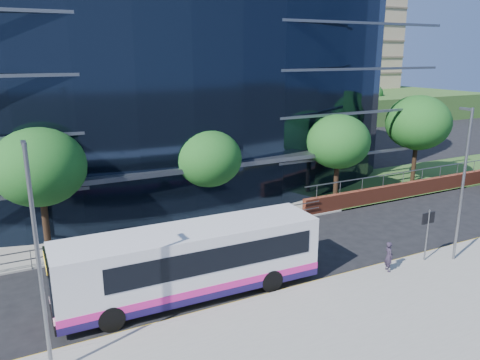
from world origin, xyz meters
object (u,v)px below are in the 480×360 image
tree_far_c (338,142)px  tree_dist_f (370,94)px  streetlight_west (38,257)px  city_bus (194,261)px  street_sign (428,224)px  tree_dist_e (295,97)px  tree_far_a (39,167)px  tree_far_d (418,123)px  streetlight_east (463,181)px  pedestrian (389,256)px  tree_far_b (209,159)px

tree_far_c → tree_dist_f: tree_far_c is taller
streetlight_west → city_bus: streetlight_west is taller
street_sign → streetlight_west: (-18.50, -0.59, 2.29)m
street_sign → tree_dist_e: size_ratio=0.43×
street_sign → tree_far_a: size_ratio=0.40×
street_sign → tree_far_d: 16.61m
tree_dist_f → streetlight_west: size_ratio=0.76×
tree_dist_e → tree_dist_f: bearing=7.1°
streetlight_west → tree_dist_e: bearing=48.0°
tree_far_a → streetlight_east: bearing=-30.5°
tree_dist_f → city_bus: 63.00m
street_sign → streetlight_west: streetlight_west is taller
tree_far_c → city_bus: bearing=-150.5°
tree_dist_e → city_bus: bearing=-128.8°
streetlight_east → tree_dist_f: bearing=52.4°
tree_far_d → streetlight_east: 15.77m
tree_far_a → tree_dist_e: bearing=40.0°
tree_dist_e → street_sign: bearing=-115.1°
tree_far_d → streetlight_west: streetlight_west is taller
tree_far_c → tree_dist_e: bearing=61.3°
street_sign → streetlight_west: size_ratio=0.35×
tree_far_d → streetlight_west: size_ratio=0.93×
tree_far_c → pedestrian: (-5.12, -10.64, -3.61)m
tree_far_c → streetlight_west: size_ratio=0.81×
tree_far_b → city_bus: 10.16m
streetlight_west → city_bus: size_ratio=0.67×
tree_dist_f → streetlight_east: bearing=-127.6°
tree_far_b → city_bus: size_ratio=0.51×
street_sign → tree_dist_f: (35.50, 43.59, 2.06)m
tree_far_a → tree_far_c: size_ratio=1.07×
tree_far_c → tree_dist_e: size_ratio=1.00×
street_sign → tree_dist_e: tree_dist_e is taller
tree_far_a → city_bus: tree_far_a is taller
tree_far_a → tree_far_d: size_ratio=0.94×
pedestrian → tree_far_a: bearing=72.3°
streetlight_east → city_bus: (-13.57, 2.95, -2.73)m
tree_far_a → streetlight_west: streetlight_west is taller
pedestrian → tree_dist_e: bearing=-10.1°
pedestrian → tree_dist_f: bearing=-23.2°
tree_dist_e → tree_dist_f: (16.00, 2.00, -0.33)m
tree_far_a → tree_far_b: tree_far_a is taller
tree_dist_f → pedestrian: size_ratio=3.92×
streetlight_west → pedestrian: streetlight_west is taller
tree_dist_e → city_bus: tree_dist_e is taller
tree_dist_f → city_bus: size_ratio=0.51×
tree_dist_e → city_bus: (-31.57, -39.23, -2.83)m
street_sign → streetlight_west: 18.65m
tree_far_b → city_bus: (-4.57, -8.73, -2.50)m
tree_far_b → streetlight_west: (-11.00, -11.67, 0.23)m
tree_dist_e → pedestrian: size_ratio=4.22×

